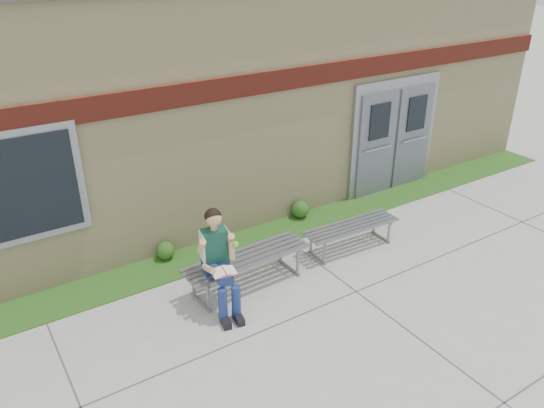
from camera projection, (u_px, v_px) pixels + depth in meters
ground at (323, 335)px, 6.94m from camera, size 80.00×80.00×0.00m
grass_strip at (228, 248)px, 8.89m from camera, size 16.00×0.80×0.02m
school_building at (143, 84)px, 10.52m from camera, size 16.20×6.22×4.20m
bench_left at (247, 263)px, 7.78m from camera, size 1.97×0.62×0.51m
bench_right at (351, 231)px, 8.77m from camera, size 1.69×0.54×0.43m
girl at (219, 259)px, 7.17m from camera, size 0.52×0.90×1.46m
shrub_mid at (166, 251)px, 8.52m from camera, size 0.29×0.29×0.29m
shrub_east at (300, 209)px, 9.81m from camera, size 0.32×0.32×0.32m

